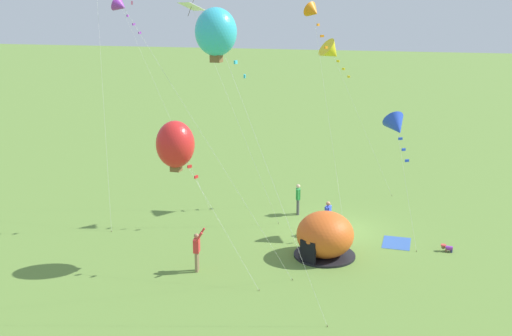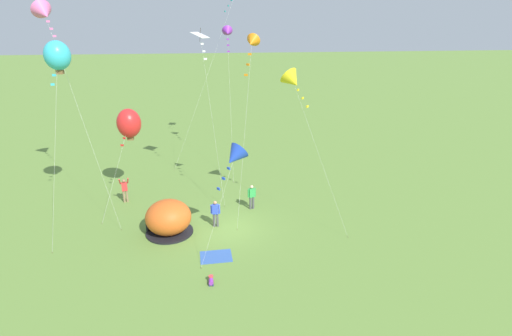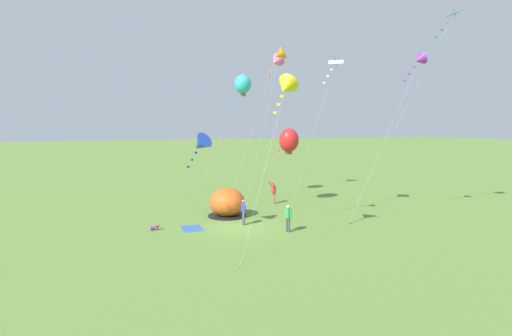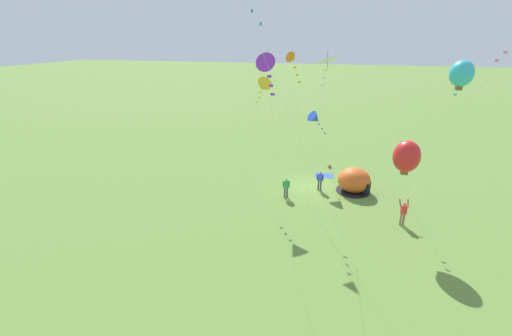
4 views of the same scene
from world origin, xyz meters
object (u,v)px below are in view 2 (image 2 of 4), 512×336
Objects in this scene: person_center_field at (252,196)px; kite_yellow at (293,80)px; popup_tent at (168,218)px; kite_orange at (252,43)px; person_with_toddler at (215,212)px; person_flying_kite at (125,189)px; kite_pink at (44,13)px; kite_white at (201,40)px; kite_blue at (234,157)px; kite_teal at (232,0)px; toddler_crawling at (211,280)px; kite_purple at (227,32)px; kite_red at (129,123)px; kite_cyan at (57,56)px.

kite_yellow reaches higher than person_center_field.
popup_tent is 11.34m from kite_orange.
person_with_toddler is (-2.53, -2.16, 0.00)m from person_center_field.
person_flying_kite is at bearing 162.36° from kite_yellow.
kite_pink is (-3.87, 1.66, 11.46)m from person_flying_kite.
kite_white reaches higher than popup_tent.
popup_tent is 1.63× the size of person_center_field.
kite_pink is (-9.97, 6.12, 11.50)m from person_with_toddler.
kite_orange is at bearing 20.25° from popup_tent.
kite_yellow is at bearing 46.11° from kite_blue.
person_flying_kite is 18.03m from kite_teal.
person_center_field is (3.04, 7.92, 0.79)m from toddler_crawling.
kite_purple is at bearing 93.69° from person_center_field.
toddler_crawling is 0.05× the size of kite_orange.
kite_red reaches higher than person_with_toddler.
kite_pink is at bearing 156.81° from person_flying_kite.
kite_purple is 10.63m from kite_orange.
kite_teal is 1.32× the size of kite_cyan.
kite_blue reaches higher than popup_tent.
popup_tent reaches higher than person_with_toddler.
person_flying_kite is 0.17× the size of kite_cyan.
popup_tent reaches higher than person_flying_kite.
popup_tent is 15.02m from kite_pink.
kite_purple is at bearing 67.42° from kite_white.
kite_cyan reaches higher than kite_yellow.
toddler_crawling is at bearing -112.35° from kite_orange.
kite_red is (-8.03, -8.40, -8.27)m from kite_teal.
kite_orange reaches higher than person_flying_kite.
person_with_toddler is at bearing -168.47° from kite_yellow.
kite_orange is at bearing -26.85° from kite_red.
kite_white is (-2.23, -5.35, -0.35)m from kite_purple.
kite_orange is (5.30, 1.95, 9.83)m from popup_tent.
popup_tent is 2.84m from person_with_toddler.
kite_white is at bearing 89.23° from toddler_crawling.
kite_blue is 0.97× the size of kite_red.
kite_pink is 2.13× the size of kite_blue.
kite_yellow is (2.94, -11.15, -2.43)m from kite_purple.
kite_purple is at bearing 41.51° from kite_red.
kite_white reaches higher than kite_blue.
kite_pink is 2.07× the size of kite_red.
kite_orange is at bearing -20.20° from kite_pink.
kite_purple is 11.79m from kite_yellow.
kite_red is at bearing -6.81° from kite_pink.
person_center_field is at bearing -23.04° from kite_red.
popup_tent is at bearing -42.38° from kite_pink.
kite_cyan is (-7.95, 8.25, 9.97)m from toddler_crawling.
kite_teal is 1.24× the size of kite_purple.
kite_red is (0.58, 1.13, 4.39)m from person_flying_kite.
person_with_toddler is 11.96m from kite_white.
person_with_toddler is at bearing -139.50° from person_center_field.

